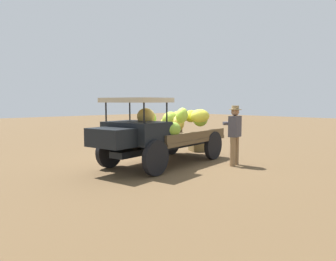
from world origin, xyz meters
TOP-DOWN VIEW (x-y plane):
  - ground_plane at (0.00, 0.00)m, footprint 60.00×60.00m
  - truck at (0.09, 0.02)m, footprint 4.62×2.34m
  - farmer at (-1.32, 1.58)m, footprint 0.53×0.49m
  - wooden_crate at (-2.56, -0.91)m, footprint 0.64×0.71m

SIDE VIEW (x-z plane):
  - ground_plane at x=0.00m, z-range 0.00..0.00m
  - wooden_crate at x=-2.56m, z-range 0.00..0.45m
  - farmer at x=-1.32m, z-range 0.11..1.78m
  - truck at x=0.09m, z-range 0.03..1.90m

